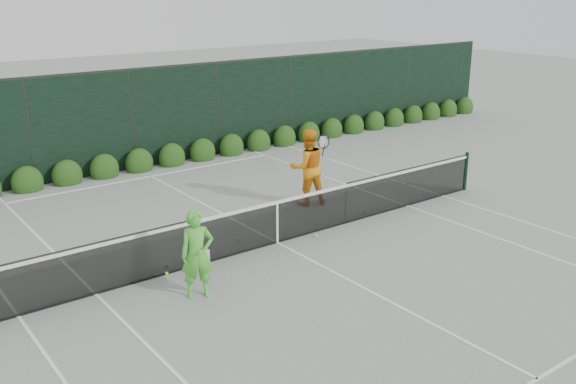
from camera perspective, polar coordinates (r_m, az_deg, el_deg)
ground at (r=14.15m, az=-0.96°, el=-4.55°), size 80.00×80.00×0.00m
tennis_net at (r=13.95m, az=-1.06°, el=-2.55°), size 12.90×0.10×1.07m
player_woman at (r=11.63m, az=-8.06°, el=-5.50°), size 0.70×0.56×1.65m
player_man at (r=16.34m, az=1.75°, el=2.23°), size 1.13×0.99×1.97m
court_lines at (r=14.15m, az=-0.96°, el=-4.52°), size 11.03×23.83×0.01m
windscreen_fence at (r=11.66m, az=6.84°, el=-1.73°), size 32.00×21.07×3.06m
hedge_row at (r=20.01m, az=-13.08°, el=2.49°), size 31.66×0.65×0.94m
tennis_balls at (r=14.29m, az=-1.65°, el=-4.18°), size 5.62×0.96×0.07m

